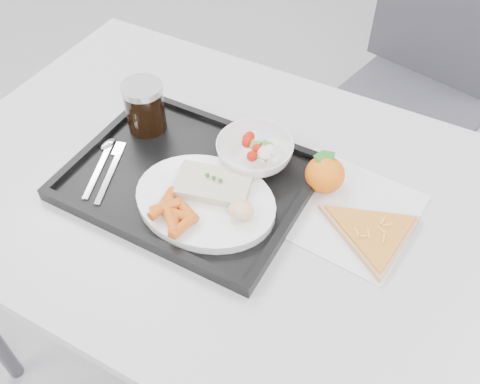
% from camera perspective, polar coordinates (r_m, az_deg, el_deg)
% --- Properties ---
extents(table, '(1.20, 0.80, 0.75)m').
position_cam_1_polar(table, '(1.09, -0.90, -2.08)').
color(table, silver).
rests_on(table, ground).
extents(chair, '(0.50, 0.50, 0.93)m').
position_cam_1_polar(chair, '(1.79, 18.58, 11.98)').
color(chair, '#36363D').
rests_on(chair, ground).
extents(tray, '(0.45, 0.35, 0.03)m').
position_cam_1_polar(tray, '(1.05, -5.41, 1.35)').
color(tray, black).
rests_on(tray, table).
extents(dinner_plate, '(0.27, 0.27, 0.02)m').
position_cam_1_polar(dinner_plate, '(0.99, -3.72, -0.97)').
color(dinner_plate, white).
rests_on(dinner_plate, tray).
extents(fish_fillet, '(0.16, 0.12, 0.03)m').
position_cam_1_polar(fish_fillet, '(0.99, -2.92, 0.83)').
color(fish_fillet, beige).
rests_on(fish_fillet, dinner_plate).
extents(bread_roll, '(0.06, 0.05, 0.03)m').
position_cam_1_polar(bread_roll, '(0.94, 0.10, -1.97)').
color(bread_roll, tan).
rests_on(bread_roll, dinner_plate).
extents(salad_bowl, '(0.15, 0.15, 0.05)m').
position_cam_1_polar(salad_bowl, '(1.05, 1.59, 4.30)').
color(salad_bowl, white).
rests_on(salad_bowl, tray).
extents(cola_glass, '(0.08, 0.08, 0.11)m').
position_cam_1_polar(cola_glass, '(1.13, -10.13, 9.01)').
color(cola_glass, black).
rests_on(cola_glass, tray).
extents(cutlery, '(0.11, 0.17, 0.01)m').
position_cam_1_polar(cutlery, '(1.10, -14.05, 3.21)').
color(cutlery, silver).
rests_on(cutlery, tray).
extents(napkin, '(0.27, 0.26, 0.00)m').
position_cam_1_polar(napkin, '(1.02, 11.06, -1.90)').
color(napkin, silver).
rests_on(napkin, table).
extents(tangerine, '(0.09, 0.09, 0.07)m').
position_cam_1_polar(tangerine, '(1.03, 9.04, 1.88)').
color(tangerine, orange).
rests_on(tangerine, napkin).
extents(pizza_slice, '(0.25, 0.25, 0.02)m').
position_cam_1_polar(pizza_slice, '(0.98, 13.95, -4.29)').
color(pizza_slice, tan).
rests_on(pizza_slice, napkin).
extents(carrot_pile, '(0.09, 0.09, 0.02)m').
position_cam_1_polar(carrot_pile, '(0.94, -7.19, -2.26)').
color(carrot_pile, '#CA5415').
rests_on(carrot_pile, dinner_plate).
extents(salad_contents, '(0.08, 0.07, 0.03)m').
position_cam_1_polar(salad_contents, '(1.04, 2.16, 4.48)').
color(salad_contents, '#BD1205').
rests_on(salad_contents, salad_bowl).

